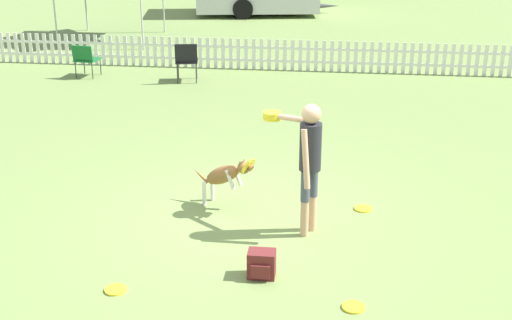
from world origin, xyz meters
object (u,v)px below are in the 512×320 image
(folding_chair_center, at_px, (85,58))
(backpack_on_grass, at_px, (262,264))
(folding_chair_blue_left, at_px, (186,59))
(frisbee_midfield, at_px, (363,209))
(leaping_dog, at_px, (225,175))
(handler_person, at_px, (307,152))
(frisbee_near_handler, at_px, (353,307))
(frisbee_near_dog, at_px, (116,290))

(folding_chair_center, bearing_deg, backpack_on_grass, 128.72)
(folding_chair_blue_left, height_order, folding_chair_center, folding_chair_blue_left)
(frisbee_midfield, bearing_deg, folding_chair_center, 133.95)
(leaping_dog, bearing_deg, frisbee_midfield, 123.04)
(handler_person, height_order, backpack_on_grass, handler_person)
(frisbee_near_handler, xyz_separation_m, frisbee_midfield, (0.16, 2.55, 0.00))
(frisbee_midfield, xyz_separation_m, backpack_on_grass, (-1.23, -2.00, 0.15))
(folding_chair_center, bearing_deg, folding_chair_blue_left, -175.80)
(frisbee_near_handler, height_order, backpack_on_grass, backpack_on_grass)
(backpack_on_grass, bearing_deg, leaping_dog, 111.45)
(leaping_dog, distance_m, frisbee_near_handler, 3.01)
(backpack_on_grass, distance_m, folding_chair_blue_left, 8.88)
(frisbee_near_dog, bearing_deg, folding_chair_blue_left, 96.86)
(frisbee_near_handler, height_order, folding_chair_blue_left, folding_chair_blue_left)
(leaping_dog, relative_size, folding_chair_center, 1.29)
(frisbee_near_dog, relative_size, backpack_on_grass, 0.77)
(frisbee_near_dog, bearing_deg, backpack_on_grass, 17.59)
(frisbee_near_handler, relative_size, backpack_on_grass, 0.77)
(folding_chair_blue_left, bearing_deg, frisbee_near_dog, 86.89)
(handler_person, xyz_separation_m, leaping_dog, (-1.16, 0.59, -0.62))
(frisbee_near_dog, relative_size, folding_chair_center, 0.32)
(frisbee_near_handler, height_order, frisbee_midfield, same)
(frisbee_near_dog, distance_m, backpack_on_grass, 1.70)
(frisbee_midfield, bearing_deg, frisbee_near_dog, -138.47)
(handler_person, distance_m, folding_chair_blue_left, 7.90)
(handler_person, xyz_separation_m, backpack_on_grass, (-0.44, -1.23, -0.97))
(backpack_on_grass, bearing_deg, handler_person, 70.30)
(leaping_dog, bearing_deg, handler_person, 90.66)
(frisbee_near_handler, bearing_deg, folding_chair_center, 124.18)
(frisbee_near_dog, height_order, folding_chair_blue_left, folding_chair_blue_left)
(handler_person, distance_m, frisbee_near_handler, 2.19)
(frisbee_near_handler, bearing_deg, frisbee_near_dog, 179.23)
(frisbee_midfield, height_order, folding_chair_blue_left, folding_chair_blue_left)
(handler_person, xyz_separation_m, frisbee_near_dog, (-2.05, -1.74, -1.12))
(frisbee_midfield, relative_size, folding_chair_blue_left, 0.27)
(frisbee_midfield, relative_size, folding_chair_center, 0.32)
(frisbee_near_handler, distance_m, backpack_on_grass, 1.21)
(frisbee_midfield, relative_size, backpack_on_grass, 0.77)
(frisbee_near_dog, relative_size, folding_chair_blue_left, 0.27)
(folding_chair_center, bearing_deg, frisbee_near_dog, 119.04)
(frisbee_near_handler, bearing_deg, handler_person, 109.52)
(leaping_dog, distance_m, frisbee_midfield, 2.01)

